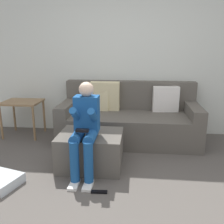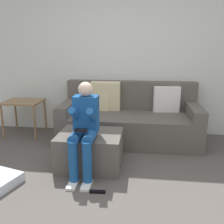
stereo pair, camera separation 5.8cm
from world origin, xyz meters
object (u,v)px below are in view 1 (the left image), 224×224
couch_sectional (128,119)px  remote_near_ottoman (99,192)px  person_seated (85,126)px  ottoman (91,150)px  side_table (22,106)px

couch_sectional → remote_near_ottoman: 1.66m
couch_sectional → person_seated: 1.31m
ottoman → side_table: side_table is taller
couch_sectional → ottoman: 1.10m
remote_near_ottoman → ottoman: bearing=104.9°
side_table → person_seated: bearing=-42.4°
person_seated → ottoman: bearing=84.3°
ottoman → remote_near_ottoman: ottoman is taller
remote_near_ottoman → couch_sectional: bearing=78.2°
person_seated → side_table: size_ratio=1.78×
couch_sectional → person_seated: size_ratio=1.98×
person_seated → side_table: (-1.33, 1.22, -0.09)m
ottoman → person_seated: 0.43m
side_table → remote_near_ottoman: (1.55, -1.62, -0.50)m
remote_near_ottoman → person_seated: bearing=115.1°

